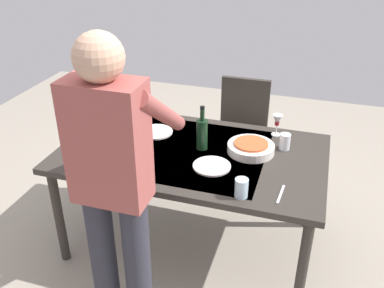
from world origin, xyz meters
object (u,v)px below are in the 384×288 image
Objects in this scene: chair_near at (241,127)px; person_server at (114,181)px; water_cup_near_left at (241,188)px; dinner_plate_far at (156,132)px; dining_table at (192,160)px; water_cup_near_right at (119,131)px; water_cup_far_left at (285,142)px; serving_bowl_pasta at (251,147)px; side_bowl_salad at (130,160)px; dinner_plate_near at (212,166)px; wine_glass_left at (277,121)px; wine_bottle at (202,133)px.

person_server is at bearing 79.16° from chair_near.
dinner_plate_far is (0.72, -0.57, -0.05)m from water_cup_near_left.
water_cup_near_right reaches higher than dining_table.
chair_near is 0.83m from water_cup_far_left.
water_cup_near_left is at bearing 155.37° from water_cup_near_right.
water_cup_near_left reaches higher than serving_bowl_pasta.
side_bowl_salad is at bearing 29.24° from water_cup_far_left.
chair_near is 1.12m from water_cup_near_right.
water_cup_near_left is 0.92m from dinner_plate_far.
dinner_plate_near is (0.23, -0.25, -0.05)m from water_cup_near_left.
dinner_plate_far is at bearing -88.73° from side_bowl_salad.
wine_glass_left reaches higher than dinner_plate_far.
serving_bowl_pasta is at bearing -150.53° from side_bowl_salad.
wine_bottle reaches higher than side_bowl_salad.
chair_near is 0.85m from serving_bowl_pasta.
side_bowl_salad is at bearing 42.52° from dining_table.
wine_glass_left is at bearing -139.89° from side_bowl_salad.
serving_bowl_pasta is at bearing -164.96° from dining_table.
person_server is 1.02m from serving_bowl_pasta.
serving_bowl_pasta is (-0.36, -0.10, 0.10)m from dining_table.
person_server reaches higher than dining_table.
water_cup_far_left is 0.23m from serving_bowl_pasta.
dining_table is 9.41× the size of side_bowl_salad.
wine_glass_left is at bearing -160.41° from water_cup_near_right.
dining_table is 16.08× the size of water_cup_far_left.
dinner_plate_far is (0.68, -0.07, -0.03)m from serving_bowl_pasta.
dinner_plate_far is (0.01, -0.45, -0.03)m from side_bowl_salad.
water_cup_far_left reaches higher than side_bowl_salad.
wine_bottle is at bearing -104.45° from person_server.
water_cup_near_right is at bearing -54.18° from side_bowl_salad.
dinner_plate_near is 0.59m from dinner_plate_far.
water_cup_far_left is at bearing -104.84° from water_cup_near_left.
serving_bowl_pasta is at bearing -121.30° from person_server.
dining_table is 0.64m from wine_glass_left.
chair_near is 1.27m from side_bowl_salad.
dining_table is at bearing 15.04° from serving_bowl_pasta.
person_server is 1.21m from water_cup_far_left.
water_cup_far_left is at bearing -151.54° from serving_bowl_pasta.
person_server is 0.97m from dinner_plate_far.
water_cup_near_left is 0.37× the size of serving_bowl_pasta.
water_cup_near_left is at bearing 132.85° from dinner_plate_near.
wine_glass_left is 1.43× the size of water_cup_far_left.
water_cup_far_left is 0.58× the size of side_bowl_salad.
dining_table is 17.45× the size of water_cup_near_right.
water_cup_far_left reaches higher than water_cup_near_right.
dining_table is 1.00× the size of person_server.
serving_bowl_pasta is (-0.21, 0.78, 0.25)m from chair_near.
dinner_plate_near is (0.31, 0.54, -0.10)m from wine_glass_left.
chair_near is 9.38× the size of water_cup_near_right.
chair_near reaches higher than dinner_plate_near.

